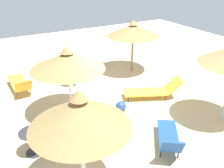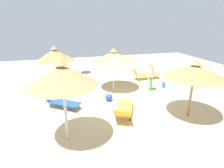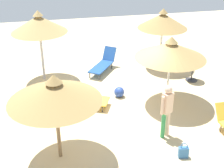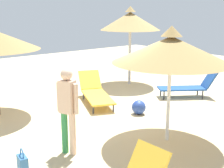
% 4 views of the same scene
% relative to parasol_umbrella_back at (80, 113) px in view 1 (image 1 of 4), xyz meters
% --- Properties ---
extents(ground, '(24.00, 24.00, 0.10)m').
position_rel_parasol_umbrella_back_xyz_m(ground, '(2.50, 3.08, -2.15)').
color(ground, beige).
extents(parasol_umbrella_back, '(2.20, 2.20, 2.64)m').
position_rel_parasol_umbrella_back_xyz_m(parasol_umbrella_back, '(0.00, 0.00, 0.00)').
color(parasol_umbrella_back, white).
rests_on(parasol_umbrella_back, ground).
extents(parasol_umbrella_far_left, '(2.47, 2.47, 2.51)m').
position_rel_parasol_umbrella_back_xyz_m(parasol_umbrella_far_left, '(0.93, 3.28, -0.08)').
color(parasol_umbrella_far_left, white).
rests_on(parasol_umbrella_far_left, ground).
extents(parasol_umbrella_edge, '(2.46, 2.46, 2.54)m').
position_rel_parasol_umbrella_back_xyz_m(parasol_umbrella_edge, '(4.98, 5.56, -0.04)').
color(parasol_umbrella_edge, olive).
rests_on(parasol_umbrella_edge, ground).
extents(lounge_chair_center, '(1.54, 1.83, 0.89)m').
position_rel_parasol_umbrella_back_xyz_m(lounge_chair_center, '(2.68, 0.11, -1.72)').
color(lounge_chair_center, '#1E478C').
rests_on(lounge_chair_center, ground).
extents(lounge_chair_far_right, '(0.71, 2.10, 0.84)m').
position_rel_parasol_umbrella_back_xyz_m(lounge_chair_far_right, '(-0.32, 5.97, -1.72)').
color(lounge_chair_far_right, gold).
rests_on(lounge_chair_far_right, ground).
extents(lounge_chair_near_left, '(2.32, 1.54, 0.81)m').
position_rel_parasol_umbrella_back_xyz_m(lounge_chair_near_left, '(4.21, 2.82, -1.77)').
color(lounge_chair_near_left, gold).
rests_on(lounge_chair_near_left, ground).
extents(person_standing_front, '(0.44, 0.32, 1.75)m').
position_rel_parasol_umbrella_back_xyz_m(person_standing_front, '(1.76, 5.30, -1.09)').
color(person_standing_front, '#338C4C').
rests_on(person_standing_front, ground).
extents(handbag, '(0.30, 0.18, 0.49)m').
position_rel_parasol_umbrella_back_xyz_m(handbag, '(1.61, 6.35, -1.92)').
color(handbag, '#336699').
rests_on(handbag, ground).
extents(side_table_round, '(0.71, 0.71, 0.72)m').
position_rel_parasol_umbrella_back_xyz_m(side_table_round, '(-0.75, 1.83, -1.60)').
color(side_table_round, '#2D2D33').
rests_on(side_table_round, ground).
extents(beach_ball, '(0.40, 0.40, 0.40)m').
position_rel_parasol_umbrella_back_xyz_m(beach_ball, '(2.55, 2.56, -1.91)').
color(beach_ball, navy).
rests_on(beach_ball, ground).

